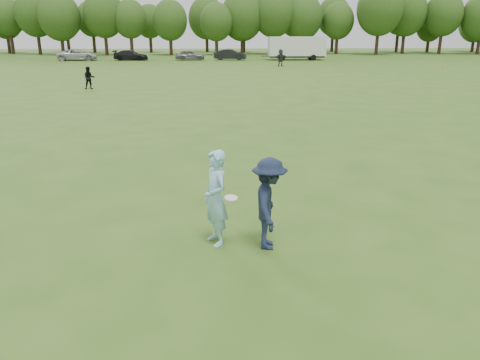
# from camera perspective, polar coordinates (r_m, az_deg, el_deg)

# --- Properties ---
(ground) EXTENTS (200.00, 200.00, 0.00)m
(ground) POSITION_cam_1_polar(r_m,az_deg,el_deg) (10.43, 3.82, -6.48)
(ground) COLOR #365919
(ground) RESTS_ON ground
(thrower) EXTENTS (0.74, 0.87, 2.01)m
(thrower) POSITION_cam_1_polar(r_m,az_deg,el_deg) (9.59, -3.00, -2.21)
(thrower) COLOR #93CFE4
(thrower) RESTS_ON ground
(defender) EXTENTS (0.82, 1.29, 1.90)m
(defender) POSITION_cam_1_polar(r_m,az_deg,el_deg) (9.44, 3.56, -2.91)
(defender) COLOR #1A233A
(defender) RESTS_ON ground
(player_far_a) EXTENTS (0.95, 0.83, 1.65)m
(player_far_a) POSITION_cam_1_polar(r_m,az_deg,el_deg) (37.13, -17.91, 11.76)
(player_far_a) COLOR black
(player_far_a) RESTS_ON ground
(player_far_d) EXTENTS (1.90, 1.37, 1.98)m
(player_far_d) POSITION_cam_1_polar(r_m,az_deg,el_deg) (57.68, 4.99, 14.63)
(player_far_d) COLOR #2A2A2A
(player_far_d) RESTS_ON ground
(car_c) EXTENTS (5.81, 3.22, 1.54)m
(car_c) POSITION_cam_1_polar(r_m,az_deg,el_deg) (71.61, -19.17, 14.21)
(car_c) COLOR silver
(car_c) RESTS_ON ground
(car_d) EXTENTS (4.91, 2.27, 1.39)m
(car_d) POSITION_cam_1_polar(r_m,az_deg,el_deg) (70.09, -13.17, 14.59)
(car_d) COLOR black
(car_d) RESTS_ON ground
(car_e) EXTENTS (4.19, 1.80, 1.41)m
(car_e) POSITION_cam_1_polar(r_m,az_deg,el_deg) (68.89, -6.12, 14.90)
(car_e) COLOR slate
(car_e) RESTS_ON ground
(car_f) EXTENTS (4.74, 2.18, 1.51)m
(car_f) POSITION_cam_1_polar(r_m,az_deg,el_deg) (68.99, -1.20, 15.04)
(car_f) COLOR black
(car_f) RESTS_ON ground
(field_cone) EXTENTS (0.28, 0.28, 0.30)m
(field_cone) POSITION_cam_1_polar(r_m,az_deg,el_deg) (57.69, 23.43, 12.43)
(field_cone) COLOR #DE520B
(field_cone) RESTS_ON ground
(disc_in_play) EXTENTS (0.30, 0.30, 0.08)m
(disc_in_play) POSITION_cam_1_polar(r_m,az_deg,el_deg) (9.38, -1.10, -2.21)
(disc_in_play) COLOR white
(disc_in_play) RESTS_ON ground
(cargo_trailer) EXTENTS (9.00, 2.75, 3.20)m
(cargo_trailer) POSITION_cam_1_polar(r_m,az_deg,el_deg) (69.46, 6.94, 15.78)
(cargo_trailer) COLOR white
(cargo_trailer) RESTS_ON ground
(treeline) EXTENTS (130.35, 18.39, 11.74)m
(treeline) POSITION_cam_1_polar(r_m,az_deg,el_deg) (86.44, 0.20, 19.29)
(treeline) COLOR #332114
(treeline) RESTS_ON ground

